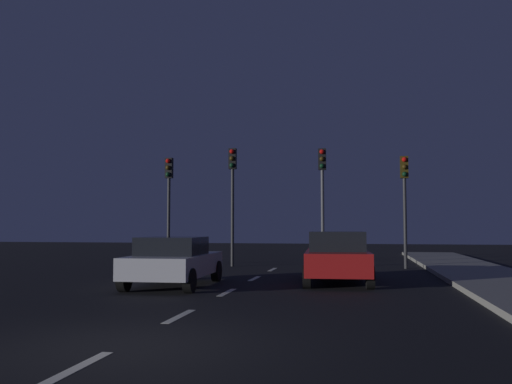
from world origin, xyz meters
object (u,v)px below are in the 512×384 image
Objects in this scene: traffic_signal_center_right at (322,184)px; car_adjacent_lane at (174,261)px; car_stopped_ahead at (337,257)px; traffic_signal_far_right at (405,189)px; traffic_signal_far_left at (169,190)px; traffic_signal_center_left at (232,184)px.

traffic_signal_center_right is 9.17m from car_adjacent_lane.
car_adjacent_lane is at bearing -156.74° from car_stopped_ahead.
traffic_signal_center_right is 3.35m from traffic_signal_far_right.
traffic_signal_far_right is (3.34, -0.00, -0.26)m from traffic_signal_center_right.
traffic_signal_far_left reaches higher than car_adjacent_lane.
traffic_signal_far_left is 1.04× the size of traffic_signal_far_right.
traffic_signal_far_left is at bearing 180.00° from traffic_signal_far_right.
car_stopped_ahead is at bearing 23.26° from car_adjacent_lane.
car_adjacent_lane is at bearing -131.93° from traffic_signal_far_right.
traffic_signal_center_left is at bearing 0.01° from traffic_signal_far_left.
traffic_signal_center_right is 1.20× the size of car_adjacent_lane.
traffic_signal_center_right is (3.88, -0.00, -0.07)m from traffic_signal_center_left.
traffic_signal_center_right is (6.78, 0.00, 0.15)m from traffic_signal_far_left.
traffic_signal_far_right is 0.98× the size of car_stopped_ahead.
car_adjacent_lane is (3.04, -7.89, -2.62)m from traffic_signal_far_left.
traffic_signal_far_right is 10.90m from car_adjacent_lane.
car_stopped_ahead is at bearing -82.27° from traffic_signal_center_right.
traffic_signal_center_right is at bearing 179.99° from traffic_signal_far_right.
traffic_signal_far_left is 1.01× the size of car_stopped_ahead.
traffic_signal_far_left is at bearing -180.00° from traffic_signal_center_right.
traffic_signal_far_right is at bearing -0.01° from traffic_signal_center_right.
car_adjacent_lane is (-4.55, -1.96, -0.06)m from car_stopped_ahead.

